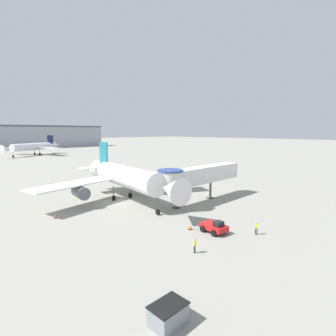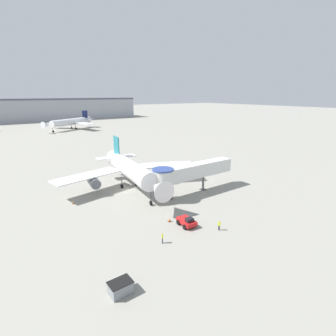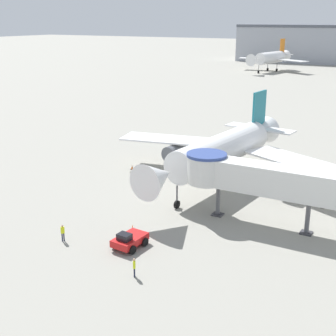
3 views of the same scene
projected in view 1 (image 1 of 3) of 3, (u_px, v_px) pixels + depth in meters
ground_plane at (119, 202)px, 46.53m from camera, size 800.00×800.00×0.00m
main_airplane at (126, 177)px, 46.41m from camera, size 32.38×28.10×10.25m
jet_bridge at (196, 176)px, 45.43m from camera, size 19.56×4.10×6.46m
pushback_tug_red at (214, 227)px, 32.34m from camera, size 2.44×3.40×1.58m
service_container_gray at (168, 314)px, 16.94m from camera, size 2.47×1.79×1.38m
traffic_cone_near_nose at (190, 227)px, 33.35m from camera, size 0.49×0.49×0.80m
traffic_cone_starboard_wing at (182, 190)px, 54.07m from camera, size 0.46×0.46×0.76m
traffic_cone_port_wing at (55, 216)px, 37.65m from camera, size 0.42×0.42×0.69m
ground_crew_marshaller at (256, 227)px, 31.62m from camera, size 0.30×0.36×1.61m
ground_crew_wing_walker at (195, 244)px, 26.84m from camera, size 0.30×0.36×1.62m
background_jet_navy_tail at (33, 147)px, 135.18m from camera, size 31.83×29.37×10.13m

